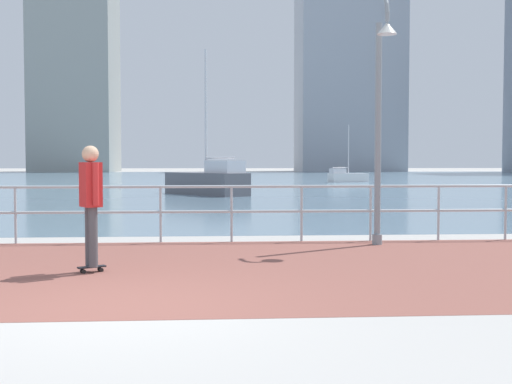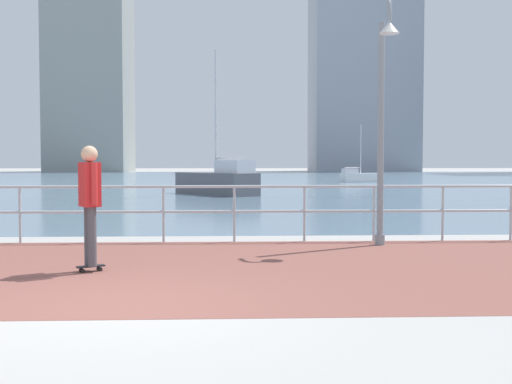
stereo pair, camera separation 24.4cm
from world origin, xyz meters
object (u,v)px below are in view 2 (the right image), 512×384
Objects in this scene: lamppost at (383,105)px; skateboarder at (90,196)px; sailboat_blue at (359,177)px; sailboat_white at (218,181)px.

lamppost reaches higher than skateboarder.
sailboat_blue is 21.67m from sailboat_white.
sailboat_white is at bearing 100.23° from lamppost.
lamppost is at bearing 27.98° from skateboarder.
sailboat_white reaches higher than sailboat_blue.
sailboat_blue is at bearing 60.33° from sailboat_white.
sailboat_white is (-3.41, 18.88, -1.99)m from lamppost.
lamppost is at bearing -79.77° from sailboat_white.
sailboat_white reaches higher than skateboarder.
sailboat_white is at bearing -119.67° from sailboat_blue.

